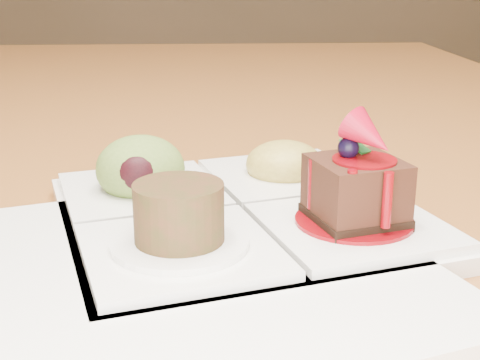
{
  "coord_description": "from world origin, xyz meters",
  "views": [
    {
      "loc": [
        -0.01,
        -0.65,
        0.93
      ],
      "look_at": [
        0.02,
        -0.22,
        0.79
      ],
      "focal_mm": 50.0,
      "sensor_mm": 36.0,
      "label": 1
    }
  ],
  "objects": [
    {
      "name": "dining_table",
      "position": [
        0.0,
        0.0,
        0.68
      ],
      "size": [
        1.0,
        1.8,
        0.75
      ],
      "color": "#9C5528",
      "rests_on": "ground"
    },
    {
      "name": "sampler_plate",
      "position": [
        0.01,
        -0.22,
        0.77
      ],
      "size": [
        0.29,
        0.29,
        0.09
      ],
      "rotation": [
        0.0,
        0.0,
        0.28
      ],
      "color": "white",
      "rests_on": "dining_table"
    },
    {
      "name": "second_plate",
      "position": [
        -0.02,
        -0.3,
        0.76
      ],
      "size": [
        0.33,
        0.33,
        0.01
      ],
      "primitive_type": "cube",
      "rotation": [
        0.0,
        0.0,
        0.32
      ],
      "color": "white",
      "rests_on": "dining_table"
    }
  ]
}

